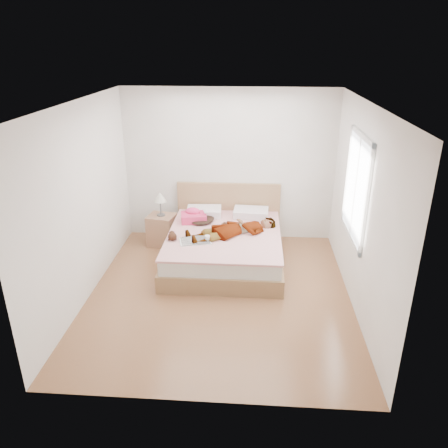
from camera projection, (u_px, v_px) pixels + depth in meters
name	position (u px, v px, depth m)	size (l,w,h in m)	color
ground	(220.00, 293.00, 6.12)	(4.00, 4.00, 0.00)	#57321B
woman	(234.00, 227.00, 6.76)	(0.56, 1.51, 0.21)	white
hair	(201.00, 219.00, 7.24)	(0.43, 0.52, 0.08)	black
phone	(205.00, 211.00, 7.13)	(0.05, 0.10, 0.01)	silver
room_shell	(356.00, 188.00, 5.70)	(4.00, 4.00, 4.00)	white
bed	(225.00, 244.00, 6.97)	(1.80, 2.08, 1.00)	olive
towel	(194.00, 216.00, 7.21)	(0.46, 0.40, 0.22)	#E23D6B
magazine	(195.00, 241.00, 6.50)	(0.53, 0.41, 0.03)	white
coffee_mug	(208.00, 238.00, 6.50)	(0.12, 0.09, 0.09)	white
plush_toy	(172.00, 236.00, 6.54)	(0.17, 0.22, 0.12)	black
nightstand	(162.00, 228.00, 7.49)	(0.50, 0.46, 0.95)	brown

